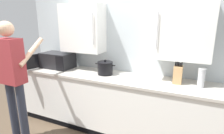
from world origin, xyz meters
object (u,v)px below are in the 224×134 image
person_figure (13,73)px  thermos_flask (201,78)px  stock_pot (105,68)px  knife_block (178,74)px  microwave_oven (56,60)px

person_figure → thermos_flask: bearing=19.6°
stock_pot → knife_block: bearing=2.1°
microwave_oven → thermos_flask: bearing=-0.4°
stock_pot → person_figure: (-0.99, -0.84, 0.02)m
stock_pot → person_figure: bearing=-139.9°
person_figure → microwave_oven: bearing=89.9°
stock_pot → microwave_oven: bearing=179.3°
knife_block → person_figure: bearing=-157.0°
microwave_oven → knife_block: knife_block is taller
stock_pot → thermos_flask: size_ratio=1.37×
knife_block → thermos_flask: knife_block is taller
knife_block → thermos_flask: bearing=-8.6°
thermos_flask → person_figure: size_ratio=0.14×
microwave_oven → person_figure: size_ratio=0.43×
thermos_flask → knife_block: bearing=171.4°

